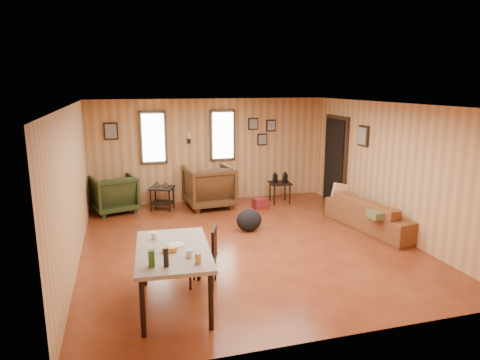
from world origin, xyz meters
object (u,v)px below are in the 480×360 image
object	(u,v)px
end_table	(162,194)
side_table	(280,181)
dining_table	(173,254)
sofa	(376,208)
recliner_brown	(209,185)
recliner_green	(114,192)

from	to	relation	value
end_table	side_table	xyz separation A→B (m)	(2.72, -0.14, 0.15)
dining_table	end_table	bearing A→B (deg)	90.30
sofa	recliner_brown	size ratio (longest dim) A/B	2.01
side_table	dining_table	xyz separation A→B (m)	(-2.99, -4.15, 0.18)
sofa	recliner_brown	xyz separation A→B (m)	(-2.75, 2.34, 0.11)
recliner_green	end_table	xyz separation A→B (m)	(1.02, -0.11, -0.09)
recliner_green	side_table	size ratio (longest dim) A/B	1.19
sofa	dining_table	world-z (taller)	dining_table
sofa	dining_table	xyz separation A→B (m)	(-4.07, -1.88, 0.28)
sofa	end_table	distance (m)	4.50
recliner_brown	recliner_green	world-z (taller)	recliner_brown
sofa	end_table	xyz separation A→B (m)	(-3.79, 2.42, -0.05)
recliner_brown	recliner_green	xyz separation A→B (m)	(-2.06, 0.18, -0.07)
end_table	dining_table	bearing A→B (deg)	-93.72
recliner_brown	end_table	distance (m)	1.06
side_table	end_table	bearing A→B (deg)	176.94
end_table	side_table	distance (m)	2.72
sofa	dining_table	size ratio (longest dim) A/B	1.36
side_table	recliner_brown	bearing A→B (deg)	177.52
end_table	side_table	world-z (taller)	side_table
recliner_brown	end_table	bearing A→B (deg)	-9.06
recliner_green	end_table	size ratio (longest dim) A/B	1.41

